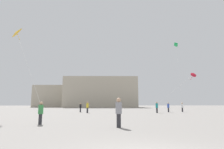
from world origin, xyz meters
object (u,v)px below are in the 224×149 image
kite_amber_diamond (16,32)px  kite_crimson_diamond (193,75)px  person_in_yellow (87,107)px  building_centre_hall (101,93)px  person_in_green (41,112)px  person_in_blue (168,107)px  person_in_teal (157,107)px  person_in_black (80,107)px  person_in_white (182,107)px  person_in_grey (119,111)px  building_left_hall (59,96)px  kite_emerald_delta (176,46)px

kite_amber_diamond → kite_crimson_diamond: 22.90m
person_in_yellow → building_centre_hall: 46.85m
person_in_green → building_centre_hall: building_centre_hall is taller
building_centre_hall → person_in_yellow: bearing=-92.8°
person_in_blue → person_in_yellow: person_in_yellow is taller
person_in_teal → kite_crimson_diamond: kite_crimson_diamond is taller
person_in_black → person_in_white: 17.66m
person_in_grey → building_centre_hall: bearing=-85.4°
kite_amber_diamond → kite_crimson_diamond: (21.90, 5.71, -3.49)m
person_in_teal → building_left_hall: 57.74m
person_in_grey → kite_emerald_delta: bearing=-116.2°
building_left_hall → kite_crimson_diamond: bearing=-60.9°
kite_amber_diamond → person_in_grey: bearing=-37.6°
person_in_white → kite_amber_diamond: 27.60m
person_in_teal → kite_emerald_delta: (7.30, 8.41, 12.74)m
building_centre_hall → kite_emerald_delta: bearing=-67.8°
person_in_white → kite_amber_diamond: size_ratio=0.20×
person_in_yellow → kite_crimson_diamond: bearing=-161.8°
person_in_white → person_in_black: bearing=52.0°
person_in_green → kite_crimson_diamond: size_ratio=0.34×
person_in_yellow → building_centre_hall: bearing=-57.2°
person_in_green → person_in_white: bearing=-88.4°
person_in_white → kite_emerald_delta: kite_emerald_delta is taller
person_in_green → kite_crimson_diamond: kite_crimson_diamond is taller
kite_emerald_delta → building_centre_hall: (-15.86, 38.88, -7.94)m
person_in_teal → person_in_grey: size_ratio=0.98×
person_in_green → kite_amber_diamond: size_ratio=0.19×
person_in_teal → person_in_grey: 19.08m
person_in_grey → kite_emerald_delta: kite_emerald_delta is taller
person_in_blue → kite_crimson_diamond: kite_crimson_diamond is taller
person_in_yellow → kite_crimson_diamond: (14.99, -4.73, 4.43)m
kite_crimson_diamond → kite_emerald_delta: bearing=75.6°
person_in_white → building_centre_hall: (-13.96, 44.31, 4.86)m
person_in_grey → kite_amber_diamond: bearing=-33.7°
building_centre_hall → person_in_teal: bearing=-79.7°
person_in_teal → building_centre_hall: building_centre_hall is taller
person_in_yellow → building_centre_hall: (2.31, 46.55, 4.79)m
building_centre_hall → person_in_green: bearing=-94.0°
person_in_green → person_in_black: bearing=-45.7°
person_in_teal → kite_emerald_delta: size_ratio=0.13×
building_left_hall → person_in_green: bearing=-78.5°
kite_amber_diamond → building_left_hall: bearing=98.2°
person_in_yellow → person_in_black: bearing=-27.4°
building_centre_hall → building_left_hall: bearing=167.9°
person_in_green → person_in_blue: (15.65, 17.74, 0.04)m
kite_crimson_diamond → building_centre_hall: bearing=103.9°
person_in_green → person_in_grey: person_in_grey is taller
kite_emerald_delta → kite_amber_diamond: size_ratio=1.59×
person_in_black → kite_crimson_diamond: bearing=-106.6°
person_in_green → building_centre_hall: bearing=-47.6°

